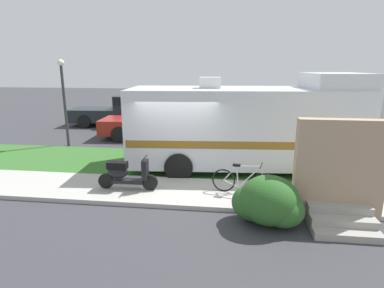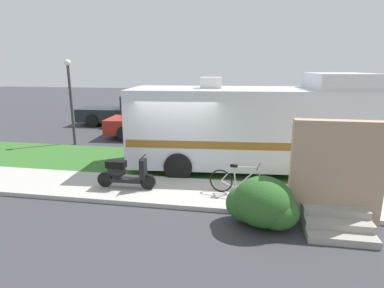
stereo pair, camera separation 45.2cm
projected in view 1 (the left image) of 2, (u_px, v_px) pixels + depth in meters
ground_plane at (178, 179)px, 10.11m from camera, size 80.00×80.00×0.00m
sidewalk at (171, 191)px, 8.94m from camera, size 24.00×2.00×0.12m
grass_strip at (185, 164)px, 11.55m from camera, size 24.00×3.40×0.08m
motorhome_rv at (247, 125)px, 10.71m from camera, size 7.86×3.17×3.32m
scooter at (125, 174)px, 8.87m from camera, size 1.73×0.50×0.97m
bicycle at (243, 181)px, 8.55m from camera, size 1.73×0.53×0.88m
pickup_truck_near at (165, 120)px, 15.52m from camera, size 5.24×2.39×1.73m
pickup_truck_far at (123, 110)px, 18.93m from camera, size 5.25×2.37×1.84m
porch_steps at (340, 182)px, 7.17m from camera, size 2.00×1.26×2.40m
bush_by_porch at (268, 203)px, 7.09m from camera, size 1.61×1.21×1.14m
bottle_green at (281, 190)px, 8.63m from camera, size 0.07×0.07×0.22m
street_lamp_post at (64, 94)px, 13.70m from camera, size 0.28×0.28×3.82m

